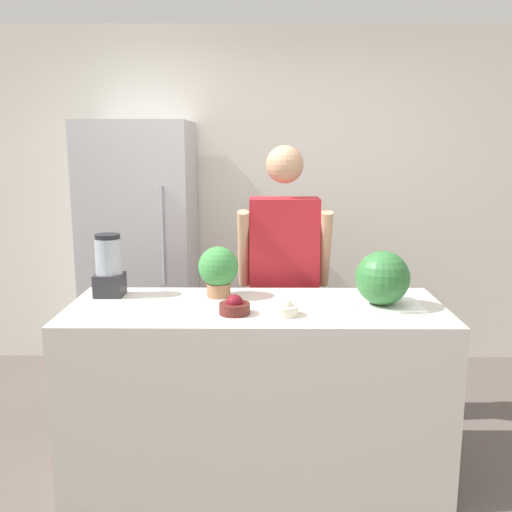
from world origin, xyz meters
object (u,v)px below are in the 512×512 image
(person, at_px, (284,283))
(bowl_cherries, at_px, (235,307))
(refrigerator, at_px, (142,253))
(watermelon, at_px, (382,278))
(potted_plant, at_px, (218,269))
(bowl_cream, at_px, (284,308))
(blender, at_px, (109,266))

(person, height_order, bowl_cherries, person)
(refrigerator, bearing_deg, watermelon, -41.58)
(watermelon, bearing_deg, potted_plant, 166.98)
(person, distance_m, potted_plant, 0.59)
(watermelon, relative_size, bowl_cherries, 1.81)
(bowl_cherries, distance_m, bowl_cream, 0.24)
(bowl_cherries, xyz_separation_m, bowl_cream, (0.24, -0.02, -0.00))
(refrigerator, bearing_deg, potted_plant, -60.03)
(refrigerator, xyz_separation_m, bowl_cherries, (0.74, -1.44, 0.01))
(potted_plant, bearing_deg, watermelon, -13.02)
(refrigerator, height_order, person, refrigerator)
(person, relative_size, blender, 5.10)
(bowl_cherries, bearing_deg, person, 70.17)
(refrigerator, height_order, potted_plant, refrigerator)
(person, bearing_deg, bowl_cherries, -109.83)
(watermelon, bearing_deg, blender, 171.62)
(potted_plant, bearing_deg, blender, 178.35)
(refrigerator, relative_size, bowl_cherries, 12.52)
(refrigerator, height_order, bowl_cream, refrigerator)
(refrigerator, xyz_separation_m, watermelon, (1.48, -1.31, 0.13))
(bowl_cream, distance_m, blender, 1.00)
(refrigerator, bearing_deg, person, -34.48)
(person, bearing_deg, bowl_cream, -92.16)
(bowl_cherries, height_order, blender, blender)
(person, bearing_deg, potted_plant, -130.86)
(bowl_cherries, bearing_deg, watermelon, 9.60)
(potted_plant, bearing_deg, refrigerator, 119.97)
(watermelon, xyz_separation_m, potted_plant, (-0.83, 0.19, 0.00))
(watermelon, height_order, blender, blender)
(bowl_cream, bearing_deg, bowl_cherries, 175.22)
(person, distance_m, blender, 1.06)
(person, relative_size, watermelon, 6.31)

